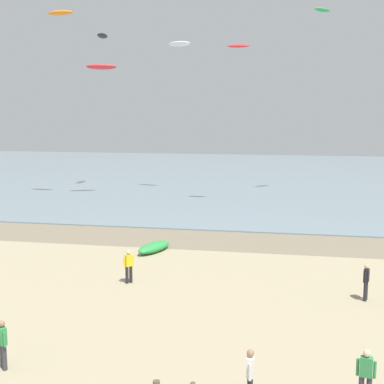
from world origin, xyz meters
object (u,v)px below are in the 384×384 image
(person_mid_beach, at_px, (129,265))
(person_trailing_behind, at_px, (366,281))
(kite_aloft_2, at_px, (239,46))
(kite_aloft_3, at_px, (60,13))
(grounded_kite, at_px, (154,247))
(kite_aloft_6, at_px, (179,44))
(person_far_down_beach, at_px, (3,343))
(kite_aloft_5, at_px, (322,10))
(person_right_flank, at_px, (366,375))
(kite_aloft_0, at_px, (102,36))
(kite_aloft_1, at_px, (101,67))
(person_by_waterline, at_px, (250,375))

(person_mid_beach, relative_size, person_trailing_behind, 1.00)
(kite_aloft_2, relative_size, kite_aloft_3, 0.74)
(grounded_kite, height_order, kite_aloft_6, kite_aloft_6)
(kite_aloft_2, xyz_separation_m, kite_aloft_3, (-16.83, 0.56, 3.46))
(person_far_down_beach, bearing_deg, kite_aloft_5, 73.02)
(kite_aloft_5, bearing_deg, person_mid_beach, -158.49)
(kite_aloft_2, distance_m, kite_aloft_3, 17.19)
(person_mid_beach, xyz_separation_m, person_right_flank, (10.22, -9.42, 0.00))
(kite_aloft_0, bearing_deg, kite_aloft_3, -15.62)
(kite_aloft_2, bearing_deg, person_mid_beach, 85.22)
(person_right_flank, relative_size, kite_aloft_1, 0.59)
(person_by_waterline, xyz_separation_m, person_trailing_behind, (4.58, 9.65, 0.00))
(person_trailing_behind, distance_m, kite_aloft_1, 35.45)
(kite_aloft_5, height_order, kite_aloft_6, kite_aloft_5)
(person_trailing_behind, distance_m, kite_aloft_5, 35.30)
(person_mid_beach, bearing_deg, kite_aloft_5, 70.58)
(person_far_down_beach, bearing_deg, grounded_kite, 85.66)
(person_right_flank, xyz_separation_m, grounded_kite, (-10.49, 15.49, -0.63))
(person_right_flank, distance_m, person_trailing_behind, 9.12)
(person_mid_beach, distance_m, person_right_flank, 13.90)
(person_trailing_behind, height_order, kite_aloft_5, kite_aloft_5)
(person_far_down_beach, height_order, grounded_kite, person_far_down_beach)
(person_far_down_beach, distance_m, kite_aloft_1, 37.38)
(person_mid_beach, height_order, kite_aloft_0, kite_aloft_0)
(kite_aloft_1, xyz_separation_m, kite_aloft_2, (13.55, -2.24, 1.39))
(person_trailing_behind, xyz_separation_m, kite_aloft_2, (-8.25, 22.99, 13.45))
(person_by_waterline, xyz_separation_m, kite_aloft_1, (-17.21, 34.88, 12.06))
(person_far_down_beach, xyz_separation_m, kite_aloft_2, (4.66, 32.01, 13.45))
(person_mid_beach, bearing_deg, kite_aloft_6, 96.94)
(grounded_kite, relative_size, kite_aloft_0, 1.13)
(person_far_down_beach, relative_size, kite_aloft_6, 0.67)
(person_mid_beach, relative_size, kite_aloft_3, 0.64)
(grounded_kite, height_order, kite_aloft_3, kite_aloft_3)
(person_mid_beach, height_order, kite_aloft_5, kite_aloft_5)
(kite_aloft_2, bearing_deg, person_trailing_behind, 113.03)
(person_far_down_beach, bearing_deg, kite_aloft_0, 105.05)
(person_far_down_beach, distance_m, kite_aloft_6, 41.82)
(kite_aloft_1, height_order, kite_aloft_5, kite_aloft_5)
(person_by_waterline, distance_m, person_right_flank, 3.40)
(person_right_flank, relative_size, kite_aloft_2, 0.87)
(kite_aloft_2, bearing_deg, person_far_down_beach, 85.01)
(person_by_waterline, height_order, kite_aloft_2, kite_aloft_2)
(grounded_kite, distance_m, kite_aloft_3, 27.89)
(person_trailing_behind, height_order, kite_aloft_0, kite_aloft_0)
(person_right_flank, bearing_deg, kite_aloft_1, 120.95)
(grounded_kite, bearing_deg, kite_aloft_1, -130.10)
(person_by_waterline, distance_m, kite_aloft_6, 43.64)
(kite_aloft_1, bearing_deg, person_right_flank, -80.77)
(person_trailing_behind, distance_m, kite_aloft_6, 36.71)
(person_right_flank, xyz_separation_m, kite_aloft_6, (-13.83, 39.12, 14.67))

